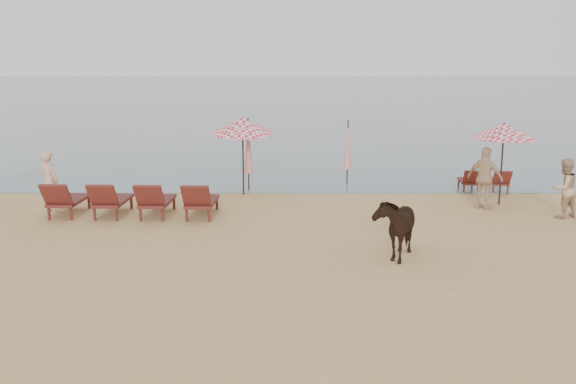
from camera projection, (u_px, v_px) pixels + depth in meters
name	position (u px, v px, depth m)	size (l,w,h in m)	color
ground	(287.00, 314.00, 11.05)	(120.00, 120.00, 0.00)	tan
sea	(290.00, 90.00, 89.36)	(160.00, 140.00, 0.06)	#51606B
lounger_cluster_left	(133.00, 200.00, 17.67)	(4.58, 2.09, 0.72)	#5C2516
lounger_cluster_right	(484.00, 180.00, 21.12)	(1.63, 1.57, 0.54)	#5C2516
umbrella_open_left_b	(243.00, 125.00, 20.25)	(2.02, 2.06, 2.58)	black
umbrella_open_right	(504.00, 131.00, 18.86)	(2.02, 2.02, 2.46)	black
umbrella_closed_left	(248.00, 146.00, 21.05)	(0.29, 0.29, 2.42)	black
umbrella_closed_right	(348.00, 145.00, 22.10)	(0.27, 0.27, 2.25)	black
cow	(395.00, 225.00, 14.12)	(0.76, 1.66, 1.40)	black
beachgoer_left	(49.00, 182.00, 18.17)	(0.65, 0.43, 1.78)	tan
beachgoer_right_a	(564.00, 188.00, 17.56)	(0.80, 0.62, 1.65)	tan
beachgoer_right_b	(485.00, 178.00, 18.57)	(1.07, 0.44, 1.82)	tan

